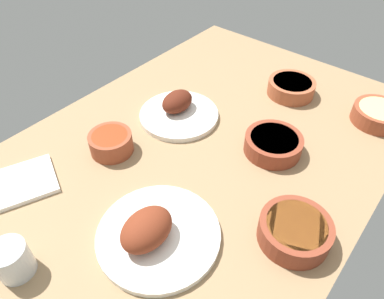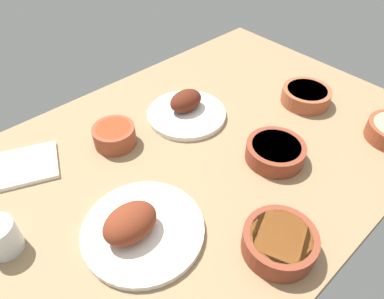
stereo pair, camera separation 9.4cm
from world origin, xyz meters
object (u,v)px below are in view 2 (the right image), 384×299
bowl_sauce (114,135)px  water_tumbler (1,237)px  plate_near_viewer (186,110)px  bowl_onions (275,151)px  folded_napkin (27,165)px  bowl_pasta (306,95)px  bowl_soup (279,242)px  plate_center_main (138,227)px

bowl_sauce → water_tumbler: size_ratio=1.52×
water_tumbler → plate_near_viewer: bearing=-171.8°
bowl_onions → water_tumbler: bearing=-18.8°
water_tumbler → folded_napkin: bearing=-123.5°
bowl_pasta → bowl_onions: bearing=18.6°
bowl_pasta → bowl_soup: bearing=28.6°
bowl_pasta → bowl_sauce: 61.22cm
plate_near_viewer → water_tumbler: size_ratio=3.11×
bowl_sauce → bowl_onions: bowl_sauce is taller
plate_near_viewer → bowl_sauce: size_ratio=2.05×
plate_near_viewer → folded_napkin: 47.33cm
water_tumbler → folded_napkin: 24.39cm
bowl_pasta → folded_napkin: (78.46, -32.52, -2.11)cm
bowl_pasta → bowl_onions: (27.99, 9.40, -0.05)cm
plate_near_viewer → folded_napkin: plate_near_viewer is taller
bowl_sauce → folded_napkin: (22.45, -7.82, -2.43)cm
plate_center_main → bowl_sauce: 31.46cm
bowl_onions → water_tumbler: water_tumbler is taller
plate_center_main → bowl_soup: (-19.42, 23.08, 0.49)cm
bowl_pasta → bowl_onions: same height
plate_center_main → water_tumbler: plate_center_main is taller
plate_center_main → bowl_onions: (-40.95, 5.44, 0.24)cm
plate_center_main → folded_napkin: size_ratio=1.76×
bowl_pasta → bowl_onions: 29.53cm
bowl_sauce → water_tumbler: 37.87cm
plate_near_viewer → plate_center_main: bearing=34.3°
bowl_sauce → water_tumbler: (35.80, 12.33, 0.83)cm
plate_center_main → plate_near_viewer: 44.00cm
folded_napkin → bowl_onions: bearing=140.3°
plate_near_viewer → bowl_onions: size_ratio=1.53×
folded_napkin → bowl_sauce: bearing=160.8°
bowl_pasta → folded_napkin: bowl_pasta is taller
plate_center_main → bowl_onions: plate_center_main is taller
plate_near_viewer → bowl_soup: 50.80cm
bowl_pasta → bowl_sauce: size_ratio=1.29×
water_tumbler → bowl_soup: bearing=137.0°
bowl_pasta → bowl_soup: bowl_soup is taller
plate_center_main → bowl_sauce: plate_center_main is taller
bowl_sauce → folded_napkin: bowl_sauce is taller
bowl_pasta → bowl_soup: 56.42cm
bowl_pasta → plate_near_viewer: bearing=-32.6°
plate_near_viewer → bowl_pasta: size_ratio=1.58×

